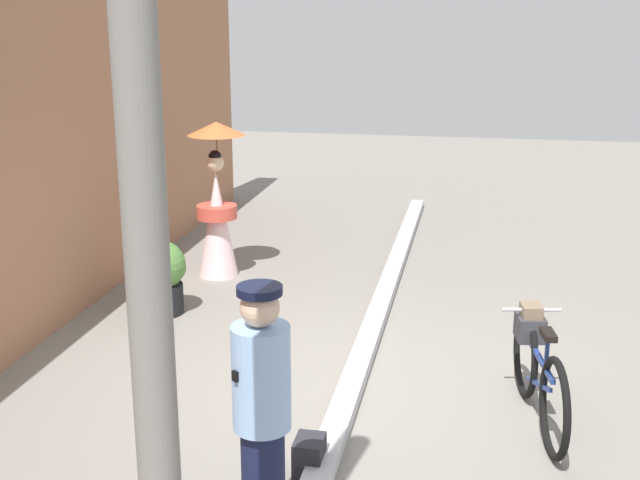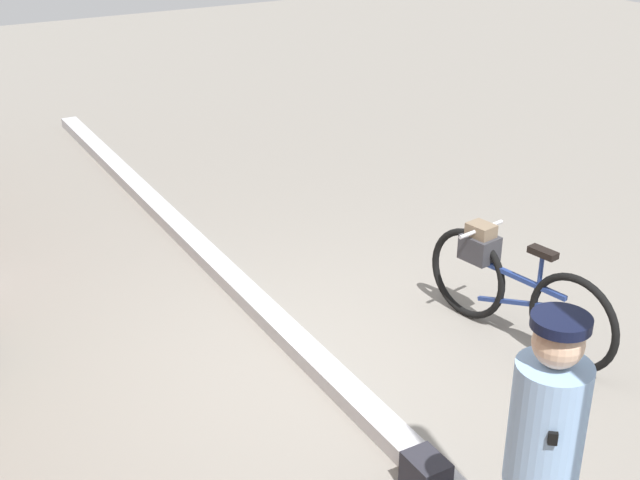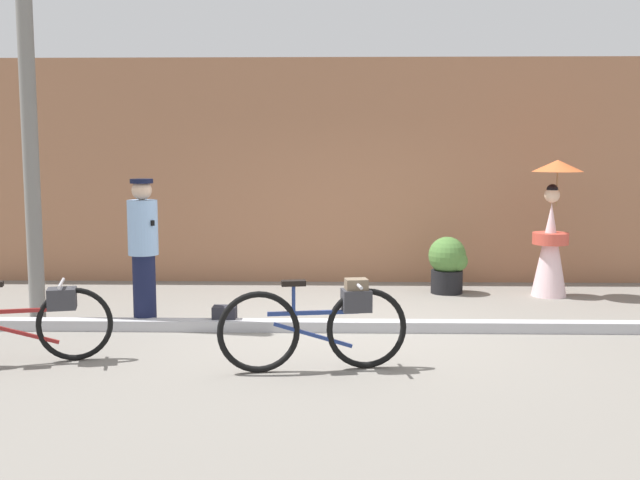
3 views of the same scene
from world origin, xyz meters
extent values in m
plane|color=gray|center=(0.00, 0.00, 0.00)|extent=(30.00, 30.00, 0.00)
cube|color=#B2B2B7|center=(0.00, 0.00, 0.06)|extent=(14.00, 0.20, 0.12)
torus|color=black|center=(0.19, -1.44, 0.38)|extent=(0.75, 0.18, 0.76)
torus|color=black|center=(-0.80, -1.60, 0.38)|extent=(0.75, 0.18, 0.76)
cube|color=navy|center=(-0.30, -1.52, 0.54)|extent=(0.83, 0.17, 0.04)
cube|color=navy|center=(-0.30, -1.52, 0.33)|extent=(0.73, 0.15, 0.27)
cylinder|color=navy|center=(-0.48, -1.55, 0.66)|extent=(0.03, 0.03, 0.31)
cube|color=black|center=(-0.48, -1.55, 0.82)|extent=(0.23, 0.12, 0.05)
cylinder|color=silver|center=(0.09, -1.45, 0.80)|extent=(0.11, 0.48, 0.03)
cube|color=#333338|center=(0.09, -1.45, 0.65)|extent=(0.29, 0.26, 0.20)
cube|color=#72604C|center=(0.09, -1.45, 0.78)|extent=(0.22, 0.19, 0.14)
cylinder|color=#8CB2E0|center=(-2.29, 0.18, 1.14)|extent=(0.34, 0.34, 0.62)
sphere|color=#D8B293|center=(-2.29, 0.18, 1.57)|extent=(0.23, 0.23, 0.23)
cylinder|color=black|center=(-2.29, 0.18, 1.67)|extent=(0.26, 0.26, 0.05)
cube|color=black|center=(-2.29, 0.18, 1.21)|extent=(0.32, 0.27, 0.06)
cone|color=silver|center=(2.85, 2.11, 0.65)|extent=(0.48, 0.48, 1.30)
cylinder|color=#D14C3D|center=(2.85, 2.11, 0.80)|extent=(0.49, 0.49, 0.16)
sphere|color=beige|center=(2.85, 2.11, 1.40)|extent=(0.21, 0.21, 0.21)
sphere|color=black|center=(2.85, 2.11, 1.48)|extent=(0.16, 0.16, 0.16)
cylinder|color=olive|center=(2.91, 2.11, 1.53)|extent=(0.02, 0.02, 0.55)
cone|color=orange|center=(2.91, 2.11, 1.80)|extent=(0.69, 0.69, 0.16)
cylinder|color=black|center=(1.47, 2.30, 0.16)|extent=(0.45, 0.45, 0.33)
sphere|color=#4C7A38|center=(1.47, 2.30, 0.54)|extent=(0.53, 0.53, 0.53)
sphere|color=#4C7A38|center=(1.60, 2.22, 0.47)|extent=(0.29, 0.29, 0.29)
cube|color=#26262D|center=(-1.36, 0.10, 0.13)|extent=(0.26, 0.20, 0.26)
cube|color=black|center=(-1.36, 0.04, 0.19)|extent=(0.22, 0.07, 0.09)
cylinder|color=slate|center=(-3.58, 0.28, 2.40)|extent=(0.18, 0.18, 4.80)
camera|label=1|loc=(-6.50, -0.98, 3.17)|focal=46.71mm
camera|label=2|loc=(-4.44, 2.57, 3.46)|focal=47.40mm
camera|label=3|loc=(-0.09, -8.29, 2.02)|focal=42.46mm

